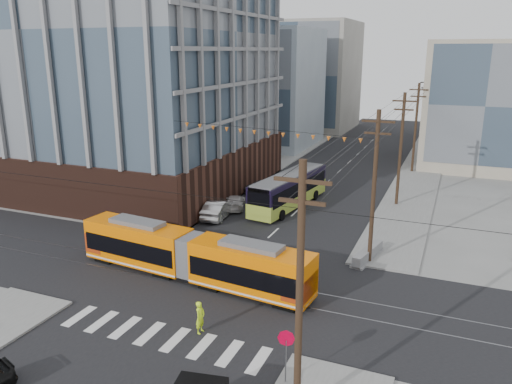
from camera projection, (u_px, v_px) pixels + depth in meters
ground at (190, 311)px, 29.36m from camera, size 160.00×160.00×0.00m
office_building at (113, 55)px, 53.95m from camera, size 30.00×25.00×28.60m
bg_bldg_nw_near at (257, 88)px, 79.36m from camera, size 18.00×16.00×18.00m
bg_bldg_ne_near at (483, 105)px, 63.98m from camera, size 14.00×14.00×16.00m
bg_bldg_nw_far at (311, 76)px, 95.77m from camera, size 16.00×18.00×20.00m
bg_bldg_ne_far at (493, 100)px, 81.31m from camera, size 16.00×16.00×14.00m
utility_pole_near at (299, 298)px, 19.40m from camera, size 0.30×0.30×11.00m
utility_pole_far at (425, 115)px, 74.53m from camera, size 0.30×0.30×11.00m
streetcar at (192, 256)px, 33.04m from camera, size 17.21×4.11×3.29m
city_bus at (289, 190)px, 48.42m from camera, size 4.23×12.17×3.38m
parked_car_silver at (218, 209)px, 45.52m from camera, size 2.33×5.21×1.66m
parked_car_white at (235, 202)px, 48.23m from camera, size 3.17×4.74×1.27m
parked_car_grey at (266, 186)px, 53.63m from camera, size 3.70×5.28×1.34m
pedestrian at (200, 317)px, 26.86m from camera, size 0.47×0.69×1.83m
stop_sign at (286, 359)px, 22.56m from camera, size 0.93×0.93×2.60m
jersey_barrier at (368, 254)px, 36.45m from camera, size 1.83×4.39×0.86m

